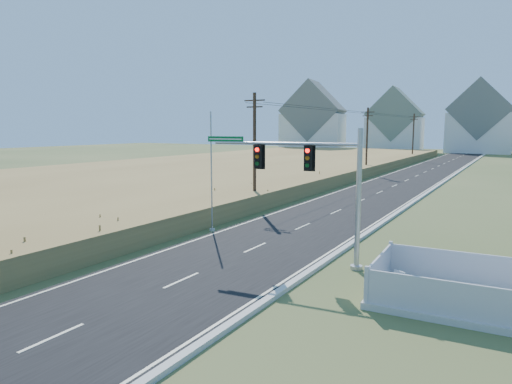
% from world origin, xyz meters
% --- Properties ---
extents(ground, '(260.00, 260.00, 0.00)m').
position_xyz_m(ground, '(0.00, 0.00, 0.00)').
color(ground, '#3C4D25').
rests_on(ground, ground).
extents(road, '(8.00, 180.00, 0.06)m').
position_xyz_m(road, '(0.00, 50.00, 0.03)').
color(road, black).
rests_on(road, ground).
extents(curb, '(0.30, 180.00, 0.18)m').
position_xyz_m(curb, '(4.15, 50.00, 0.09)').
color(curb, '#B2AFA8').
rests_on(curb, ground).
extents(reed_marsh, '(38.00, 110.00, 1.30)m').
position_xyz_m(reed_marsh, '(-24.00, 40.00, 0.65)').
color(reed_marsh, '#A08548').
rests_on(reed_marsh, ground).
extents(utility_pole_near, '(1.80, 0.26, 9.00)m').
position_xyz_m(utility_pole_near, '(-6.50, 15.00, 4.68)').
color(utility_pole_near, '#422D1E').
rests_on(utility_pole_near, ground).
extents(utility_pole_mid, '(1.80, 0.26, 9.00)m').
position_xyz_m(utility_pole_mid, '(-6.50, 45.00, 4.68)').
color(utility_pole_mid, '#422D1E').
rests_on(utility_pole_mid, ground).
extents(utility_pole_far, '(1.80, 0.26, 9.00)m').
position_xyz_m(utility_pole_far, '(-6.50, 75.00, 4.68)').
color(utility_pole_far, '#422D1E').
rests_on(utility_pole_far, ground).
extents(condo_nw, '(17.69, 13.38, 19.05)m').
position_xyz_m(condo_nw, '(-38.00, 100.00, 7.70)').
color(condo_nw, white).
rests_on(condo_nw, ground).
extents(condo_nnw, '(14.93, 11.17, 17.03)m').
position_xyz_m(condo_nnw, '(-18.00, 108.00, 6.94)').
color(condo_nnw, white).
rests_on(condo_nnw, ground).
extents(condo_n, '(15.27, 10.20, 18.54)m').
position_xyz_m(condo_n, '(2.00, 112.00, 7.61)').
color(condo_n, white).
rests_on(condo_n, ground).
extents(traffic_signal_mast, '(7.86, 0.96, 6.27)m').
position_xyz_m(traffic_signal_mast, '(3.88, 3.07, 3.94)').
color(traffic_signal_mast, '#9EA0A5').
rests_on(traffic_signal_mast, ground).
extents(fence_enclosure, '(6.44, 4.54, 1.43)m').
position_xyz_m(fence_enclosure, '(10.29, 1.15, 0.28)').
color(fence_enclosure, '#B7B5AD').
rests_on(fence_enclosure, ground).
extents(open_sign, '(0.47, 0.24, 0.60)m').
position_xyz_m(open_sign, '(7.85, 2.00, 0.32)').
color(open_sign, white).
rests_on(open_sign, ground).
extents(flagpole, '(0.33, 0.33, 7.25)m').
position_xyz_m(flagpole, '(-4.41, 6.28, 2.89)').
color(flagpole, '#B7B5AD').
rests_on(flagpole, ground).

